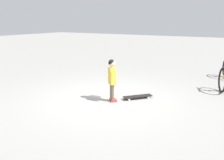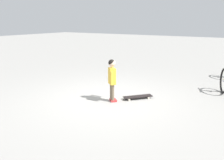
% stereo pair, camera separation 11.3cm
% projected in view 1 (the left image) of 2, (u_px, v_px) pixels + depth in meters
% --- Properties ---
extents(ground_plane, '(50.00, 50.00, 0.00)m').
position_uv_depth(ground_plane, '(106.00, 100.00, 5.96)').
color(ground_plane, gray).
extents(child_person, '(0.28, 0.39, 1.06)m').
position_uv_depth(child_person, '(112.00, 76.00, 5.68)').
color(child_person, brown).
rests_on(child_person, ground).
extents(skateboard, '(0.64, 0.70, 0.07)m').
position_uv_depth(skateboard, '(138.00, 96.00, 6.01)').
color(skateboard, black).
rests_on(skateboard, ground).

